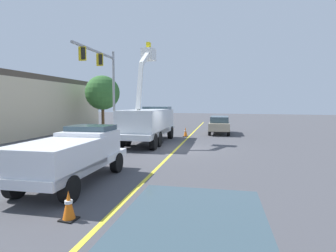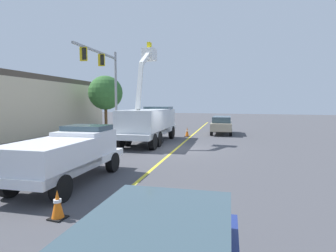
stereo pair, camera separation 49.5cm
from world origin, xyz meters
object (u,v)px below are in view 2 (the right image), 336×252
at_px(passing_minivan, 222,124).
at_px(traffic_cone_mid_front, 187,132).
at_px(service_pickup_truck, 68,153).
at_px(traffic_signal_mast, 106,75).
at_px(utility_bucket_truck, 149,121).
at_px(traffic_cone_leading, 57,205).

relative_size(passing_minivan, traffic_cone_mid_front, 5.99).
bearing_deg(passing_minivan, service_pickup_truck, 171.06).
height_order(traffic_cone_mid_front, traffic_signal_mast, traffic_signal_mast).
relative_size(utility_bucket_truck, traffic_cone_leading, 10.93).
xyz_separation_m(service_pickup_truck, traffic_signal_mast, (12.07, 6.10, 4.29)).
distance_m(traffic_cone_leading, traffic_cone_mid_front, 17.79).
bearing_deg(traffic_cone_mid_front, service_pickup_truck, 178.80).
distance_m(utility_bucket_truck, traffic_signal_mast, 6.30).
xyz_separation_m(utility_bucket_truck, traffic_cone_leading, (-13.18, -3.28, -1.24)).
distance_m(traffic_cone_leading, traffic_signal_mast, 17.56).
height_order(service_pickup_truck, traffic_signal_mast, traffic_signal_mast).
bearing_deg(service_pickup_truck, traffic_cone_mid_front, -1.20).
distance_m(traffic_cone_mid_front, traffic_signal_mast, 8.65).
xyz_separation_m(passing_minivan, traffic_cone_mid_front, (-3.20, 2.55, -0.56)).
distance_m(utility_bucket_truck, traffic_cone_mid_front, 4.97).
bearing_deg(traffic_cone_mid_front, traffic_signal_mast, 114.65).
distance_m(utility_bucket_truck, traffic_cone_leading, 13.64).
bearing_deg(service_pickup_truck, traffic_signal_mast, 26.82).
bearing_deg(passing_minivan, traffic_cone_mid_front, 141.41).
relative_size(traffic_cone_leading, traffic_signal_mast, 0.10).
xyz_separation_m(utility_bucket_truck, traffic_signal_mast, (1.59, 4.78, 3.79)).
height_order(traffic_cone_leading, traffic_cone_mid_front, traffic_cone_mid_front).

